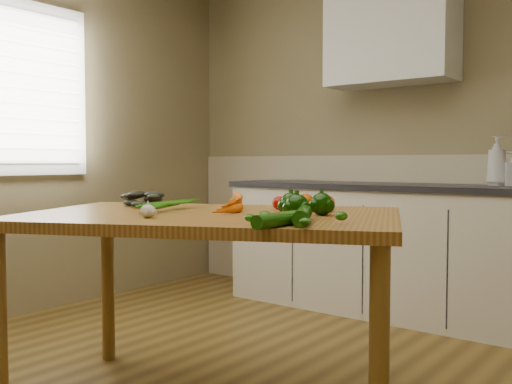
{
  "coord_description": "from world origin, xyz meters",
  "views": [
    {
      "loc": [
        1.65,
        -1.48,
        1.05
      ],
      "look_at": [
        0.07,
        0.55,
        0.91
      ],
      "focal_mm": 40.0,
      "sensor_mm": 36.0,
      "label": 1
    }
  ],
  "objects_px": {
    "leafy_greens": "(140,195)",
    "pepper_a": "(291,204)",
    "tomato_a": "(280,203)",
    "tomato_c": "(326,203)",
    "garlic_bulb": "(148,211)",
    "soap_bottle_a": "(497,161)",
    "carrot_bunch": "(211,203)",
    "tomato_b": "(305,202)",
    "zucchini_a": "(303,216)",
    "table": "(210,235)",
    "zucchini_b": "(276,220)",
    "pepper_c": "(297,206)",
    "pepper_b": "(322,204)"
  },
  "relations": [
    {
      "from": "leafy_greens",
      "to": "pepper_a",
      "type": "bearing_deg",
      "value": 4.78
    },
    {
      "from": "pepper_a",
      "to": "leafy_greens",
      "type": "bearing_deg",
      "value": -175.22
    },
    {
      "from": "tomato_a",
      "to": "tomato_c",
      "type": "height_order",
      "value": "tomato_c"
    },
    {
      "from": "garlic_bulb",
      "to": "tomato_a",
      "type": "relative_size",
      "value": 0.9
    },
    {
      "from": "soap_bottle_a",
      "to": "garlic_bulb",
      "type": "xyz_separation_m",
      "value": [
        -0.67,
        -2.29,
        -0.2
      ]
    },
    {
      "from": "garlic_bulb",
      "to": "pepper_a",
      "type": "height_order",
      "value": "pepper_a"
    },
    {
      "from": "carrot_bunch",
      "to": "tomato_b",
      "type": "height_order",
      "value": "carrot_bunch"
    },
    {
      "from": "tomato_a",
      "to": "zucchini_a",
      "type": "bearing_deg",
      "value": -46.52
    },
    {
      "from": "carrot_bunch",
      "to": "leafy_greens",
      "type": "height_order",
      "value": "leafy_greens"
    },
    {
      "from": "table",
      "to": "leafy_greens",
      "type": "relative_size",
      "value": 8.24
    },
    {
      "from": "tomato_b",
      "to": "zucchini_a",
      "type": "relative_size",
      "value": 0.31
    },
    {
      "from": "zucchini_b",
      "to": "tomato_a",
      "type": "bearing_deg",
      "value": 124.63
    },
    {
      "from": "pepper_c",
      "to": "zucchini_b",
      "type": "height_order",
      "value": "pepper_c"
    },
    {
      "from": "tomato_c",
      "to": "zucchini_a",
      "type": "distance_m",
      "value": 0.48
    },
    {
      "from": "carrot_bunch",
      "to": "zucchini_b",
      "type": "relative_size",
      "value": 1.3
    },
    {
      "from": "garlic_bulb",
      "to": "tomato_a",
      "type": "height_order",
      "value": "tomato_a"
    },
    {
      "from": "pepper_a",
      "to": "zucchini_a",
      "type": "relative_size",
      "value": 0.34
    },
    {
      "from": "garlic_bulb",
      "to": "tomato_b",
      "type": "xyz_separation_m",
      "value": [
        0.3,
        0.65,
        0.01
      ]
    },
    {
      "from": "table",
      "to": "zucchini_a",
      "type": "relative_size",
      "value": 6.89
    },
    {
      "from": "carrot_bunch",
      "to": "pepper_b",
      "type": "distance_m",
      "value": 0.49
    },
    {
      "from": "soap_bottle_a",
      "to": "pepper_b",
      "type": "relative_size",
      "value": 3.44
    },
    {
      "from": "garlic_bulb",
      "to": "pepper_c",
      "type": "height_order",
      "value": "pepper_c"
    },
    {
      "from": "table",
      "to": "tomato_c",
      "type": "relative_size",
      "value": 22.76
    },
    {
      "from": "soap_bottle_a",
      "to": "leafy_greens",
      "type": "distance_m",
      "value": 2.25
    },
    {
      "from": "pepper_b",
      "to": "pepper_c",
      "type": "height_order",
      "value": "pepper_c"
    },
    {
      "from": "tomato_c",
      "to": "soap_bottle_a",
      "type": "bearing_deg",
      "value": 81.12
    },
    {
      "from": "pepper_c",
      "to": "carrot_bunch",
      "type": "bearing_deg",
      "value": 176.49
    },
    {
      "from": "pepper_a",
      "to": "tomato_a",
      "type": "height_order",
      "value": "pepper_a"
    },
    {
      "from": "carrot_bunch",
      "to": "pepper_b",
      "type": "height_order",
      "value": "pepper_b"
    },
    {
      "from": "carrot_bunch",
      "to": "tomato_a",
      "type": "height_order",
      "value": "carrot_bunch"
    },
    {
      "from": "carrot_bunch",
      "to": "garlic_bulb",
      "type": "height_order",
      "value": "carrot_bunch"
    },
    {
      "from": "garlic_bulb",
      "to": "leafy_greens",
      "type": "bearing_deg",
      "value": 142.63
    },
    {
      "from": "tomato_b",
      "to": "carrot_bunch",
      "type": "bearing_deg",
      "value": -133.76
    },
    {
      "from": "leafy_greens",
      "to": "pepper_c",
      "type": "height_order",
      "value": "leafy_greens"
    },
    {
      "from": "table",
      "to": "tomato_c",
      "type": "xyz_separation_m",
      "value": [
        0.36,
        0.34,
        0.13
      ]
    },
    {
      "from": "garlic_bulb",
      "to": "tomato_c",
      "type": "bearing_deg",
      "value": 57.61
    },
    {
      "from": "pepper_b",
      "to": "pepper_c",
      "type": "bearing_deg",
      "value": -90.9
    },
    {
      "from": "soap_bottle_a",
      "to": "carrot_bunch",
      "type": "relative_size",
      "value": 1.08
    },
    {
      "from": "leafy_greens",
      "to": "garlic_bulb",
      "type": "bearing_deg",
      "value": -37.37
    },
    {
      "from": "garlic_bulb",
      "to": "pepper_b",
      "type": "xyz_separation_m",
      "value": [
        0.48,
        0.5,
        0.02
      ]
    },
    {
      "from": "carrot_bunch",
      "to": "zucchini_a",
      "type": "bearing_deg",
      "value": -40.06
    },
    {
      "from": "pepper_c",
      "to": "tomato_a",
      "type": "xyz_separation_m",
      "value": [
        -0.29,
        0.29,
        -0.02
      ]
    },
    {
      "from": "carrot_bunch",
      "to": "table",
      "type": "bearing_deg",
      "value": -74.8
    },
    {
      "from": "leafy_greens",
      "to": "zucchini_b",
      "type": "xyz_separation_m",
      "value": [
        1.02,
        -0.29,
        -0.03
      ]
    },
    {
      "from": "carrot_bunch",
      "to": "tomato_c",
      "type": "relative_size",
      "value": 3.59
    },
    {
      "from": "tomato_a",
      "to": "zucchini_a",
      "type": "distance_m",
      "value": 0.58
    },
    {
      "from": "table",
      "to": "tomato_b",
      "type": "relative_size",
      "value": 22.27
    },
    {
      "from": "zucchini_a",
      "to": "table",
      "type": "bearing_deg",
      "value": 168.09
    },
    {
      "from": "table",
      "to": "carrot_bunch",
      "type": "distance_m",
      "value": 0.14
    },
    {
      "from": "zucchini_a",
      "to": "tomato_c",
      "type": "bearing_deg",
      "value": 111.47
    }
  ]
}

